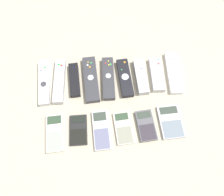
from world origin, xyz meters
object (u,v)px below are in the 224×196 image
at_px(remote_2, 74,80).
at_px(remote_1, 59,81).
at_px(calculator_0, 55,133).
at_px(remote_6, 141,76).
at_px(calculator_1, 78,130).
at_px(calculator_2, 101,130).
at_px(calculator_3, 123,128).
at_px(remote_7, 157,75).
at_px(remote_0, 44,82).
at_px(calculator_5, 171,122).
at_px(calculator_4, 146,126).
at_px(remote_3, 91,79).
at_px(remote_8, 173,73).
at_px(remote_5, 125,78).
at_px(remote_4, 108,78).

bearing_deg(remote_2, remote_1, 178.97).
bearing_deg(calculator_0, remote_6, 28.47).
distance_m(calculator_0, calculator_1, 0.09).
height_order(remote_1, remote_6, remote_6).
xyz_separation_m(calculator_2, calculator_3, (0.09, 0.00, -0.00)).
relative_size(remote_7, calculator_0, 1.08).
height_order(remote_6, calculator_0, remote_6).
bearing_deg(remote_0, calculator_2, -47.84).
height_order(remote_6, calculator_5, remote_6).
bearing_deg(remote_1, calculator_4, -30.65).
distance_m(remote_6, calculator_1, 0.35).
xyz_separation_m(remote_6, calculator_1, (-0.27, -0.21, -0.01)).
xyz_separation_m(calculator_3, calculator_5, (0.19, 0.01, 0.00)).
bearing_deg(calculator_2, remote_0, 133.05).
height_order(remote_7, calculator_1, remote_7).
height_order(remote_3, calculator_1, remote_3).
bearing_deg(calculator_3, remote_2, 125.74).
height_order(remote_7, calculator_2, remote_7).
relative_size(calculator_0, calculator_2, 0.95).
xyz_separation_m(remote_7, calculator_0, (-0.43, -0.22, -0.00)).
distance_m(remote_7, remote_8, 0.07).
relative_size(remote_2, remote_7, 0.98).
distance_m(remote_5, calculator_1, 0.29).
distance_m(remote_4, remote_7, 0.21).
relative_size(remote_3, remote_6, 1.29).
bearing_deg(calculator_2, calculator_4, -1.29).
xyz_separation_m(calculator_0, calculator_3, (0.26, -0.00, -0.00)).
relative_size(remote_7, calculator_1, 1.34).
xyz_separation_m(remote_3, remote_4, (0.07, -0.00, 0.00)).
relative_size(remote_4, remote_7, 1.23).
bearing_deg(remote_5, remote_7, -1.06).
bearing_deg(remote_8, remote_5, -174.30).
distance_m(remote_3, remote_5, 0.15).
bearing_deg(remote_3, remote_5, -5.09).
distance_m(calculator_0, calculator_4, 0.35).
bearing_deg(calculator_5, remote_1, 151.95).
relative_size(remote_0, calculator_2, 1.34).
distance_m(remote_4, remote_5, 0.07).
xyz_separation_m(calculator_1, calculator_2, (0.09, -0.01, 0.00)).
xyz_separation_m(remote_0, remote_2, (0.13, -0.00, 0.00)).
distance_m(calculator_1, calculator_5, 0.36).
relative_size(calculator_1, calculator_4, 0.95).
bearing_deg(calculator_2, calculator_5, 0.06).
relative_size(remote_6, calculator_5, 1.21).
bearing_deg(remote_2, calculator_1, -90.06).
distance_m(remote_5, remote_7, 0.14).
bearing_deg(calculator_4, remote_7, 66.03).
relative_size(remote_5, remote_7, 1.11).
height_order(remote_3, calculator_0, remote_3).
distance_m(remote_6, calculator_4, 0.22).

